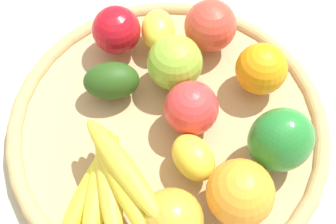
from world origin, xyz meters
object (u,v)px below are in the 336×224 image
object	(u,v)px
lemon_0	(193,158)
lemon_1	(158,30)
apple_0	(172,220)
apple_3	(116,30)
apple_2	(210,26)
orange_1	(240,193)
orange_0	(262,69)
bell_pepper	(281,140)
banana_bunch	(108,180)
apple_1	(191,108)
avocado	(111,81)
apple_4	(175,63)

from	to	relation	value
lemon_0	lemon_1	size ratio (longest dim) A/B	0.97
apple_0	apple_3	bearing A→B (deg)	-98.97
apple_0	apple_2	bearing A→B (deg)	-126.21
orange_1	apple_3	world-z (taller)	orange_1
orange_1	apple_0	size ratio (longest dim) A/B	1.10
lemon_1	orange_0	world-z (taller)	orange_0
bell_pepper	banana_bunch	bearing A→B (deg)	-2.12
lemon_0	bell_pepper	bearing A→B (deg)	162.34
apple_0	lemon_0	bearing A→B (deg)	-132.82
apple_1	orange_0	bearing A→B (deg)	-172.69
avocado	bell_pepper	bearing A→B (deg)	130.07
apple_1	apple_2	size ratio (longest dim) A/B	0.94
banana_bunch	apple_3	distance (m)	0.23
avocado	apple_3	world-z (taller)	apple_3
apple_1	avocado	size ratio (longest dim) A/B	0.93
apple_1	apple_0	bearing A→B (deg)	55.13
orange_1	apple_4	bearing A→B (deg)	-93.21
lemon_1	apple_2	size ratio (longest dim) A/B	0.88
apple_3	apple_0	bearing A→B (deg)	81.03
apple_1	lemon_0	bearing A→B (deg)	65.75
lemon_0	orange_1	bearing A→B (deg)	110.79
lemon_1	apple_2	world-z (taller)	apple_2
apple_2	apple_0	xyz separation A→B (m)	(0.17, 0.24, -0.00)
apple_4	orange_1	bearing A→B (deg)	86.79
apple_3	orange_1	bearing A→B (deg)	97.75
lemon_1	orange_1	bearing A→B (deg)	86.08
lemon_0	apple_3	bearing A→B (deg)	-86.51
lemon_1	orange_0	xyz separation A→B (m)	(-0.10, 0.13, 0.01)
avocado	apple_3	bearing A→B (deg)	-116.83
banana_bunch	apple_4	bearing A→B (deg)	-139.99
apple_2	apple_3	distance (m)	0.14
apple_4	apple_0	xyz separation A→B (m)	(0.10, 0.20, -0.00)
apple_1	apple_3	distance (m)	0.17
bell_pepper	apple_3	distance (m)	0.28
banana_bunch	orange_1	xyz separation A→B (m)	(-0.14, 0.08, 0.00)
apple_1	lemon_1	size ratio (longest dim) A/B	1.06
lemon_0	apple_2	xyz separation A→B (m)	(-0.11, -0.17, 0.01)
lemon_1	apple_3	xyz separation A→B (m)	(0.06, -0.02, 0.01)
apple_1	apple_3	bearing A→B (deg)	-76.19
bell_pepper	apple_2	xyz separation A→B (m)	(-0.01, -0.21, -0.01)
avocado	apple_2	bearing A→B (deg)	-172.51
apple_2	avocado	bearing A→B (deg)	7.49
orange_1	apple_4	size ratio (longest dim) A/B	1.03
apple_0	apple_3	xyz separation A→B (m)	(-0.05, -0.29, -0.00)
avocado	apple_0	world-z (taller)	apple_0
banana_bunch	orange_1	bearing A→B (deg)	149.29
apple_1	orange_1	size ratio (longest dim) A/B	0.90
lemon_0	apple_2	bearing A→B (deg)	-123.42
apple_1	lemon_0	xyz separation A→B (m)	(0.03, 0.06, -0.01)
banana_bunch	apple_3	xyz separation A→B (m)	(-0.09, -0.21, -0.00)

